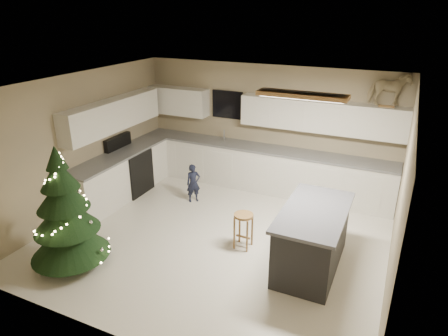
{
  "coord_description": "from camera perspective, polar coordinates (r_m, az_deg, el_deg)",
  "views": [
    {
      "loc": [
        2.61,
        -5.29,
        3.68
      ],
      "look_at": [
        0.0,
        0.35,
        1.15
      ],
      "focal_mm": 32.0,
      "sensor_mm": 36.0,
      "label": 1
    }
  ],
  "objects": [
    {
      "name": "ground_plane",
      "position": [
        6.96,
        -1.23,
        -9.81
      ],
      "size": [
        5.5,
        5.5,
        0.0
      ],
      "primitive_type": "plane",
      "color": "beige"
    },
    {
      "name": "room_shell",
      "position": [
        6.2,
        -1.16,
        4.0
      ],
      "size": [
        5.52,
        5.02,
        2.61
      ],
      "color": "tan",
      "rests_on": "ground_plane"
    },
    {
      "name": "cabinetry",
      "position": [
        8.32,
        -1.93,
        1.55
      ],
      "size": [
        5.5,
        3.2,
        2.0
      ],
      "color": "silver",
      "rests_on": "ground_plane"
    },
    {
      "name": "island",
      "position": [
        6.16,
        12.47,
        -9.76
      ],
      "size": [
        0.9,
        1.7,
        0.95
      ],
      "color": "black",
      "rests_on": "ground_plane"
    },
    {
      "name": "bar_stool",
      "position": [
        6.48,
        2.8,
        -7.78
      ],
      "size": [
        0.31,
        0.31,
        0.6
      ],
      "rotation": [
        0.0,
        0.0,
        0.42
      ],
      "color": "olive",
      "rests_on": "ground_plane"
    },
    {
      "name": "christmas_tree",
      "position": [
        6.35,
        -21.65,
        -6.69
      ],
      "size": [
        1.2,
        1.16,
        1.92
      ],
      "rotation": [
        0.0,
        0.0,
        -0.41
      ],
      "color": "#3F2816",
      "rests_on": "ground_plane"
    },
    {
      "name": "toddler",
      "position": [
        8.01,
        -4.39,
        -2.19
      ],
      "size": [
        0.33,
        0.33,
        0.78
      ],
      "primitive_type": "imported",
      "rotation": [
        0.0,
        0.0,
        0.79
      ],
      "color": "#161A31",
      "rests_on": "ground_plane"
    },
    {
      "name": "rocking_horse",
      "position": [
        7.75,
        22.5,
        10.32
      ],
      "size": [
        0.75,
        0.53,
        0.6
      ],
      "rotation": [
        0.0,
        0.0,
        1.92
      ],
      "color": "olive",
      "rests_on": "cabinetry"
    }
  ]
}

